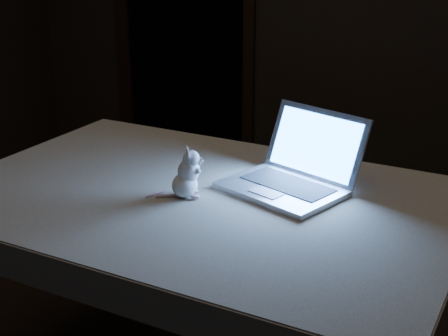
% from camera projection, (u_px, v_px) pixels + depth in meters
% --- Properties ---
extents(doorway, '(1.06, 0.36, 2.13)m').
position_uv_depth(doorway, '(186.00, 13.00, 4.75)').
color(doorway, black).
rests_on(doorway, back_wall).
extents(table, '(1.72, 1.29, 0.83)m').
position_uv_depth(table, '(202.00, 305.00, 2.28)').
color(table, black).
rests_on(table, floor).
extents(tablecloth, '(1.96, 1.65, 0.11)m').
position_uv_depth(tablecloth, '(215.00, 207.00, 2.17)').
color(tablecloth, '#B8AD98').
rests_on(tablecloth, table).
extents(laptop, '(0.49, 0.47, 0.26)m').
position_uv_depth(laptop, '(282.00, 155.00, 2.10)').
color(laptop, '#B6B6BB').
rests_on(laptop, tablecloth).
extents(plush_mouse, '(0.14, 0.14, 0.17)m').
position_uv_depth(plush_mouse, '(185.00, 173.00, 2.08)').
color(plush_mouse, white).
rests_on(plush_mouse, tablecloth).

